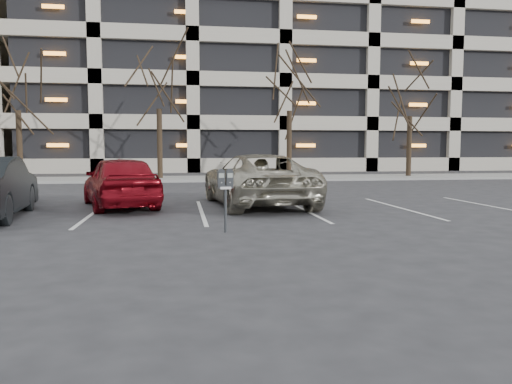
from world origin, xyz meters
TOP-DOWN VIEW (x-y plane):
  - ground at (0.00, 0.00)m, footprint 140.00×140.00m
  - sidewalk at (0.00, 16.00)m, footprint 80.00×4.00m
  - stall_lines at (-1.40, 2.30)m, footprint 16.90×5.20m
  - parking_garage at (12.00, 33.84)m, footprint 52.00×20.00m
  - tree_a at (-10.00, 16.00)m, footprint 3.52×3.52m
  - tree_b at (-3.00, 16.00)m, footprint 3.67×3.67m
  - tree_c at (4.00, 16.00)m, footprint 3.65×3.65m
  - tree_d at (11.00, 16.00)m, footprint 3.43×3.43m
  - parking_meter at (-1.06, -1.04)m, footprint 0.33×0.14m
  - suv_silver at (0.29, 3.59)m, footprint 3.02×5.67m
  - car_red at (-3.64, 3.65)m, footprint 2.83×4.68m

SIDE VIEW (x-z plane):
  - ground at x=0.00m, z-range 0.00..0.00m
  - stall_lines at x=-1.40m, z-range 0.00..0.01m
  - sidewalk at x=0.00m, z-range 0.00..0.12m
  - car_red at x=-3.64m, z-range 0.00..1.49m
  - suv_silver at x=0.29m, z-range 0.00..1.52m
  - parking_meter at x=-1.06m, z-range 0.33..1.58m
  - tree_d at x=11.00m, z-range 1.73..9.52m
  - tree_a at x=-10.00m, z-range 1.78..9.77m
  - tree_c at x=4.00m, z-range 1.85..10.15m
  - tree_b at x=-3.00m, z-range 1.86..10.21m
  - parking_garage at x=12.00m, z-range -0.24..18.76m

